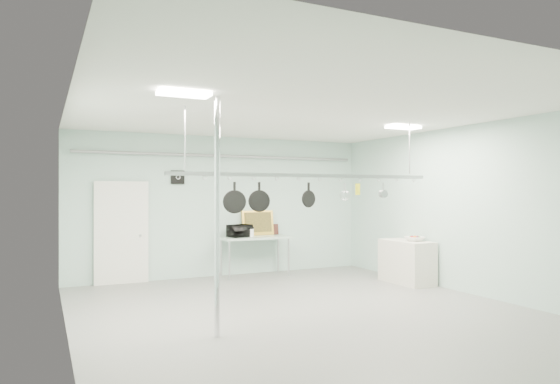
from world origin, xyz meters
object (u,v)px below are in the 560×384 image
microwave (240,231)px  prep_table (255,240)px  pot_rack (310,174)px  skillet_left (234,198)px  fruit_bowl (415,239)px  skillet_mid (259,197)px  skillet_right (309,194)px  side_cabinet (407,262)px  chrome_pole (217,217)px  coffee_canister (251,233)px

microwave → prep_table: bearing=160.0°
pot_rack → skillet_left: 1.38m
fruit_bowl → skillet_mid: size_ratio=0.82×
microwave → skillet_right: size_ratio=1.29×
pot_rack → fruit_bowl: size_ratio=12.45×
side_cabinet → skillet_right: 3.48m
chrome_pole → skillet_right: bearing=25.6°
coffee_canister → fruit_bowl: (2.74, -2.34, -0.05)m
chrome_pole → skillet_left: size_ratio=6.51×
microwave → skillet_right: skillet_right is taller
skillet_right → side_cabinet: bearing=7.4°
side_cabinet → pot_rack: pot_rack is taller
coffee_canister → skillet_mid: (-1.19, -3.27, 0.85)m
side_cabinet → skillet_left: size_ratio=2.44×
pot_rack → fruit_bowl: 3.41m
chrome_pole → skillet_left: (0.58, 0.90, 0.24)m
pot_rack → coffee_canister: pot_rack is taller
microwave → skillet_left: skillet_left is taller
skillet_right → skillet_left: bearing=167.0°
chrome_pole → coffee_canister: (2.18, 4.17, -0.60)m
chrome_pole → fruit_bowl: bearing=20.4°
skillet_left → chrome_pole: bearing=-110.3°
side_cabinet → microwave: size_ratio=2.37×
chrome_pole → pot_rack: size_ratio=0.67×
pot_rack → coffee_canister: 3.50m
microwave → skillet_left: 3.67m
coffee_canister → skillet_mid: 3.58m
chrome_pole → skillet_right: size_ratio=8.19×
coffee_canister → pot_rack: bearing=-94.9°
chrome_pole → side_cabinet: bearing=22.4°
microwave → skillet_right: (-0.05, -3.32, 0.84)m
prep_table → coffee_canister: bearing=-165.4°
fruit_bowl → coffee_canister: bearing=139.6°
microwave → fruit_bowl: (2.99, -2.39, -0.10)m
side_cabinet → microwave: (-2.92, 2.22, 0.59)m
coffee_canister → skillet_right: bearing=-95.2°
skillet_left → skillet_right: same height
microwave → fruit_bowl: size_ratio=1.31×
skillet_left → skillet_right: bearing=12.4°
skillet_left → fruit_bowl: bearing=24.5°
microwave → coffee_canister: size_ratio=2.76×
pot_rack → coffee_canister: (0.28, 3.27, -1.23)m
coffee_canister → fruit_bowl: size_ratio=0.47×
pot_rack → skillet_left: bearing=180.0°
skillet_mid → skillet_right: size_ratio=1.21×
chrome_pole → skillet_left: 1.10m
fruit_bowl → skillet_mid: 4.14m
coffee_canister → skillet_left: 3.74m
prep_table → skillet_right: bearing=-97.2°
prep_table → fruit_bowl: (2.62, -2.37, 0.12)m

